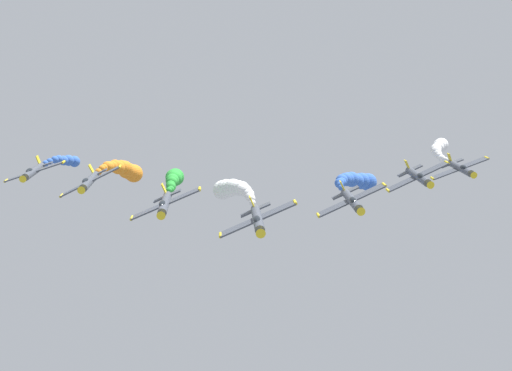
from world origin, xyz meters
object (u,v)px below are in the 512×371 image
airplane_high_slot (33,171)px  airplane_right_outer (89,181)px  airplane_right_inner (165,204)px  airplane_left_inner (352,200)px  airplane_trailing (461,168)px  airplane_lead (258,219)px  airplane_left_outer (418,177)px

airplane_high_slot → airplane_right_outer: bearing=139.1°
airplane_right_inner → airplane_left_inner: bearing=-177.8°
airplane_left_inner → airplane_right_outer: (34.78, -10.51, 0.62)m
airplane_trailing → airplane_high_slot: (66.31, 1.17, 0.43)m
airplane_left_inner → airplane_trailing: 29.62m
airplane_right_outer → airplane_high_slot: (10.03, -8.69, -0.22)m
airplane_high_slot → airplane_trailing: bearing=-179.0°
airplane_left_inner → airplane_trailing: airplane_left_inner is taller
airplane_right_inner → airplane_trailing: size_ratio=1.00×
airplane_right_outer → airplane_lead: bearing=138.6°
airplane_lead → airplane_right_inner: size_ratio=1.00×
airplane_left_outer → airplane_left_inner: bearing=40.3°
airplane_lead → airplane_high_slot: (32.34, -28.39, 0.15)m
airplane_lead → airplane_left_outer: (-23.87, -18.86, 0.69)m
airplane_left_outer → airplane_high_slot: 57.02m
airplane_right_inner → airplane_trailing: bearing=-154.7°
airplane_right_inner → airplane_left_outer: size_ratio=1.00×
airplane_trailing → airplane_high_slot: airplane_high_slot is taller
airplane_left_inner → airplane_high_slot: 48.75m
airplane_right_inner → airplane_left_outer: airplane_left_outer is taller
airplane_left_outer → airplane_right_outer: bearing=-1.0°
airplane_lead → airplane_trailing: bearing=-139.0°
airplane_left_outer → airplane_high_slot: bearing=-9.6°
airplane_high_slot → airplane_left_inner: bearing=156.8°
airplane_right_outer → airplane_high_slot: 13.27m
airplane_right_outer → airplane_trailing: size_ratio=1.00×
airplane_left_outer → airplane_lead: bearing=38.3°
airplane_lead → airplane_left_outer: 30.43m
airplane_lead → airplane_trailing: airplane_lead is taller
airplane_right_outer → airplane_high_slot: bearing=-40.9°
airplane_right_inner → airplane_trailing: (-44.94, -21.26, -0.12)m
airplane_right_outer → airplane_trailing: (-56.28, -9.86, -0.65)m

